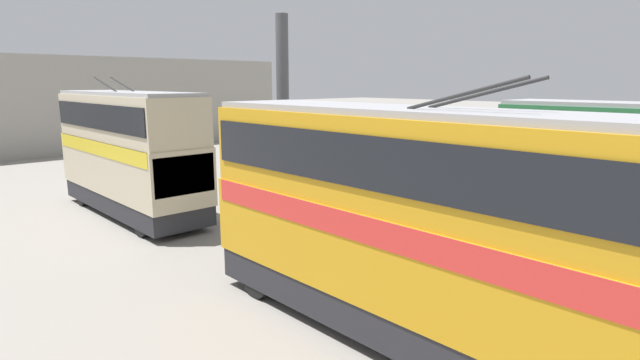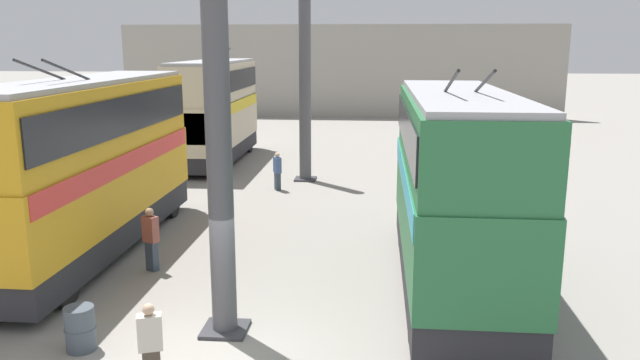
# 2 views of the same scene
# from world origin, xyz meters

# --- Properties ---
(ground_plane) EXTENTS (240.00, 240.00, 0.00)m
(ground_plane) POSITION_xyz_m (0.00, 0.00, 0.00)
(ground_plane) COLOR gray
(depot_back_wall) EXTENTS (0.50, 36.00, 7.45)m
(depot_back_wall) POSITION_xyz_m (40.24, 0.00, 3.73)
(depot_back_wall) COLOR gray
(depot_back_wall) RESTS_ON ground_plane
(support_column_near) EXTENTS (0.94, 0.94, 8.22)m
(support_column_near) POSITION_xyz_m (0.90, 0.00, 3.98)
(support_column_near) COLOR #4C4C51
(support_column_near) RESTS_ON ground_plane
(support_column_far) EXTENTS (0.94, 0.94, 8.22)m
(support_column_far) POSITION_xyz_m (15.92, 0.00, 3.98)
(support_column_far) COLOR #4C4C51
(support_column_far) RESTS_ON ground_plane
(bus_left_near) EXTENTS (9.20, 2.54, 5.48)m
(bus_left_near) POSITION_xyz_m (3.80, -5.04, 2.77)
(bus_left_near) COLOR black
(bus_left_near) RESTS_ON ground_plane
(bus_right_near) EXTENTS (10.66, 2.54, 5.62)m
(bus_right_near) POSITION_xyz_m (5.57, 5.04, 2.84)
(bus_right_near) COLOR black
(bus_right_near) RESTS_ON ground_plane
(bus_right_far) EXTENTS (9.33, 2.54, 5.74)m
(bus_right_far) POSITION_xyz_m (19.77, 5.04, 2.91)
(bus_right_far) COLOR black
(bus_right_far) RESTS_ON ground_plane
(person_aisle_midway) EXTENTS (0.48, 0.40, 1.59)m
(person_aisle_midway) POSITION_xyz_m (13.85, 0.93, 0.83)
(person_aisle_midway) COLOR #384251
(person_aisle_midway) RESTS_ON ground_plane
(person_by_right_row) EXTENTS (0.41, 0.48, 1.73)m
(person_by_right_row) POSITION_xyz_m (4.27, 2.80, 0.92)
(person_by_right_row) COLOR #384251
(person_by_right_row) RESTS_ON ground_plane
(person_aisle_foreground) EXTENTS (0.36, 0.48, 1.59)m
(person_aisle_foreground) POSITION_xyz_m (-1.40, 0.74, 0.84)
(person_aisle_foreground) COLOR #473D33
(person_aisle_foreground) RESTS_ON ground_plane
(oil_drum) EXTENTS (0.61, 0.61, 0.90)m
(oil_drum) POSITION_xyz_m (-0.17, 2.65, 0.45)
(oil_drum) COLOR #424C56
(oil_drum) RESTS_ON ground_plane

